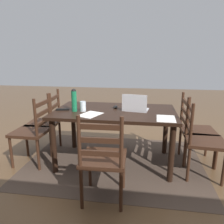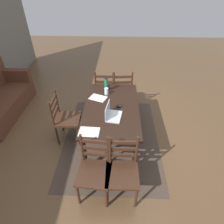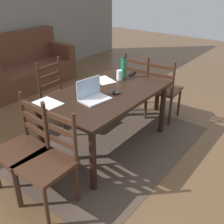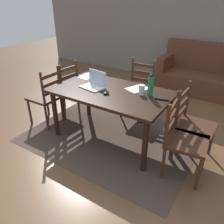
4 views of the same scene
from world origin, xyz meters
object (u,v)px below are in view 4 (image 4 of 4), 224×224
Objects in this scene: drinking_glass at (142,90)px; tv_remote at (162,99)px; water_bottle at (151,85)px; chair_right_far at (193,125)px; chair_left_near at (47,97)px; chair_right_near at (183,140)px; computer_mouse at (106,93)px; couch at (203,76)px; chair_left_far at (63,89)px; chair_far_head at (138,90)px; laptop at (94,83)px; dining_table at (111,97)px.

drinking_glass is 0.76× the size of tv_remote.
water_bottle is 0.14m from drinking_glass.
chair_right_far and chair_left_near have the same top height.
computer_mouse is (-1.07, 0.06, 0.30)m from chair_right_near.
couch reaches higher than chair_left_near.
couch is at bearing 83.19° from drinking_glass.
couch is 10.59× the size of tv_remote.
water_bottle is at bearing -173.51° from chair_right_far.
couch reaches higher than chair_left_far.
chair_far_head is at bearing 149.05° from chair_right_far.
chair_right_near is at bearing -7.70° from laptop.
couch is (0.69, 1.71, -0.11)m from chair_far_head.
computer_mouse reaches higher than tv_remote.
chair_left_far is 7.31× the size of drinking_glass.
chair_right_far is at bearing 18.41° from computer_mouse.
chair_right_far reaches higher than dining_table.
water_bottle is (-0.57, 0.31, 0.44)m from chair_right_near.
chair_left_far is (-1.08, 0.18, -0.19)m from dining_table.
chair_left_near is at bearing -122.96° from couch.
computer_mouse is at bearing -104.30° from couch.
dining_table is 1.67× the size of chair_far_head.
couch is 2.77m from laptop.
dining_table is 1.67× the size of chair_right_near.
chair_left_near reaches higher than dining_table.
chair_left_far is 0.53× the size of couch.
couch is 2.49m from tv_remote.
chair_far_head is at bearing 125.68° from water_bottle.
tv_remote is at bearing -167.20° from chair_right_far.
computer_mouse is at bearing -163.62° from chair_right_far.
couch is 2.50m from drinking_glass.
drinking_glass is 1.30× the size of computer_mouse.
chair_right_far is at bearing -30.95° from chair_far_head.
drinking_glass is (-0.68, 0.30, 0.35)m from chair_right_near.
couch is at bearing -12.21° from tv_remote.
drinking_glass reaches higher than tv_remote.
laptop is 3.51× the size of computer_mouse.
chair_right_near is (2.17, -0.00, 0.00)m from chair_left_near.
water_bottle is 2.94× the size of computer_mouse.
laptop is (-0.27, -0.01, 0.15)m from dining_table.
chair_left_near is 2.17m from chair_right_near.
couch is (-0.39, 2.74, -0.11)m from chair_right_near.
laptop is (-1.35, 0.18, 0.34)m from chair_right_near.
chair_right_far is 5.59× the size of tv_remote.
couch is (1.77, 2.37, -0.11)m from chair_left_far.
chair_left_near is at bearing -170.23° from chair_right_far.
water_bottle reaches higher than couch.
chair_left_far is 1.65m from water_bottle.
laptop is at bearing 84.20° from tv_remote.
chair_right_far is 1.00× the size of chair_far_head.
chair_right_far is 0.50m from tv_remote.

